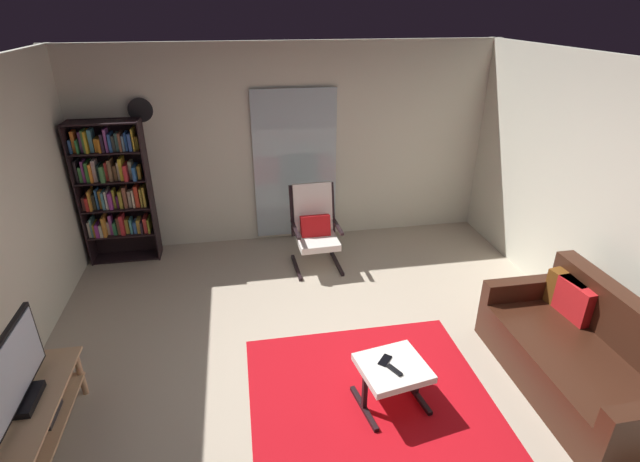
{
  "coord_description": "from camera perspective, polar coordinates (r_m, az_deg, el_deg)",
  "views": [
    {
      "loc": [
        -0.67,
        -3.15,
        3.01
      ],
      "look_at": [
        0.05,
        0.91,
        1.0
      ],
      "focal_mm": 26.51,
      "sensor_mm": 36.0,
      "label": 1
    }
  ],
  "objects": [
    {
      "name": "tv_remote",
      "position": [
        3.9,
        8.98,
        -16.25
      ],
      "size": [
        0.1,
        0.15,
        0.02
      ],
      "primitive_type": "cube",
      "rotation": [
        0.0,
        0.0,
        0.49
      ],
      "color": "black",
      "rests_on": "ottoman"
    },
    {
      "name": "wall_right",
      "position": [
        4.92,
        34.22,
        0.9
      ],
      "size": [
        0.06,
        6.0,
        2.6
      ],
      "primitive_type": "cube",
      "color": "silver",
      "rests_on": "ground"
    },
    {
      "name": "area_rug",
      "position": [
        4.27,
        5.92,
        -18.96
      ],
      "size": [
        2.01,
        1.75,
        0.01
      ],
      "primitive_type": "cube",
      "color": "red",
      "rests_on": "ground"
    },
    {
      "name": "tv_stand",
      "position": [
        4.22,
        -31.56,
        -18.63
      ],
      "size": [
        0.48,
        1.16,
        0.46
      ],
      "color": "tan",
      "rests_on": "ground"
    },
    {
      "name": "glass_door_panel",
      "position": [
        6.34,
        -2.99,
        7.88
      ],
      "size": [
        1.1,
        0.01,
        2.0
      ],
      "primitive_type": "cube",
      "color": "silver"
    },
    {
      "name": "leather_sofa",
      "position": [
        4.7,
        29.2,
        -13.12
      ],
      "size": [
        0.9,
        1.75,
        0.84
      ],
      "color": "#381C11",
      "rests_on": "ground"
    },
    {
      "name": "television",
      "position": [
        3.96,
        -33.03,
        -14.3
      ],
      "size": [
        0.2,
        0.88,
        0.56
      ],
      "color": "black",
      "rests_on": "tv_stand"
    },
    {
      "name": "cell_phone",
      "position": [
        3.98,
        7.84,
        -15.2
      ],
      "size": [
        0.14,
        0.15,
        0.01
      ],
      "primitive_type": "cube",
      "rotation": [
        0.0,
        0.0,
        -0.71
      ],
      "color": "black",
      "rests_on": "ottoman"
    },
    {
      "name": "ottoman",
      "position": [
        4.0,
        8.76,
        -16.45
      ],
      "size": [
        0.59,
        0.56,
        0.4
      ],
      "color": "white",
      "rests_on": "ground"
    },
    {
      "name": "wall_back",
      "position": [
        6.32,
        -3.69,
        10.19
      ],
      "size": [
        5.6,
        0.06,
        2.6
      ],
      "primitive_type": "cube",
      "color": "silver",
      "rests_on": "ground"
    },
    {
      "name": "bookshelf_near_tv",
      "position": [
        6.32,
        -23.62,
        4.82
      ],
      "size": [
        0.84,
        0.3,
        1.79
      ],
      "color": "black",
      "rests_on": "ground"
    },
    {
      "name": "lounge_armchair",
      "position": [
        5.82,
        -0.63,
        0.76
      ],
      "size": [
        0.59,
        0.67,
        1.02
      ],
      "color": "black",
      "rests_on": "ground"
    },
    {
      "name": "ground_plane",
      "position": [
        4.41,
        1.45,
        -17.14
      ],
      "size": [
        7.02,
        7.02,
        0.0
      ],
      "primitive_type": "plane",
      "color": "#BCAB94"
    },
    {
      "name": "wall_clock",
      "position": [
        6.19,
        -20.86,
        13.5
      ],
      "size": [
        0.29,
        0.03,
        0.29
      ],
      "color": "silver"
    }
  ]
}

